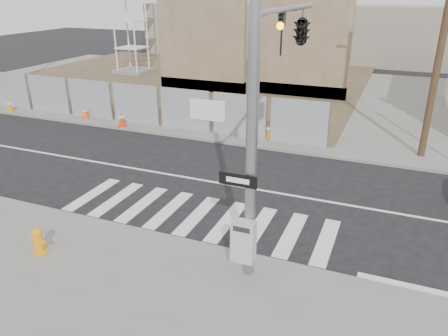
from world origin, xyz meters
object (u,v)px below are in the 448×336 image
at_px(traffic_cone_d, 269,131).
at_px(traffic_cone_c, 122,119).
at_px(fire_hydrant, 38,241).
at_px(signal_pole, 287,63).
at_px(traffic_cone_a, 10,106).
at_px(traffic_cone_b, 85,112).

bearing_deg(traffic_cone_d, traffic_cone_c, -172.40).
bearing_deg(fire_hydrant, signal_pole, 34.69).
bearing_deg(traffic_cone_d, fire_hydrant, -104.17).
bearing_deg(traffic_cone_a, traffic_cone_d, 3.80).
distance_m(signal_pole, traffic_cone_b, 14.86).
bearing_deg(fire_hydrant, traffic_cone_a, 136.88).
relative_size(signal_pole, fire_hydrant, 9.60).
bearing_deg(traffic_cone_a, fire_hydrant, -40.84).
relative_size(signal_pole, traffic_cone_b, 10.61).
xyz_separation_m(traffic_cone_a, traffic_cone_b, (4.80, 0.50, -0.02)).
distance_m(traffic_cone_a, traffic_cone_c, 7.43).
relative_size(signal_pole, traffic_cone_d, 9.67).
height_order(signal_pole, traffic_cone_b, signal_pole).
relative_size(traffic_cone_a, traffic_cone_b, 1.06).
bearing_deg(traffic_cone_a, traffic_cone_c, 0.00).
bearing_deg(traffic_cone_b, traffic_cone_c, -10.73).
distance_m(fire_hydrant, traffic_cone_d, 11.64).
distance_m(fire_hydrant, traffic_cone_a, 15.76).
xyz_separation_m(signal_pole, fire_hydrant, (-5.37, -4.04, -4.30)).
relative_size(traffic_cone_b, traffic_cone_c, 0.85).
relative_size(fire_hydrant, traffic_cone_c, 0.94).
height_order(traffic_cone_b, traffic_cone_c, traffic_cone_c).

